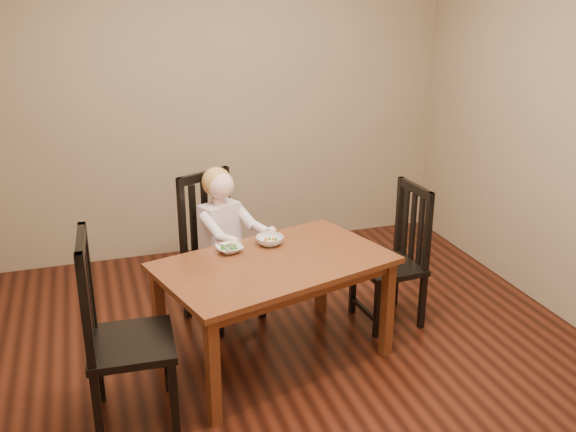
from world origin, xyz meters
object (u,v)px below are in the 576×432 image
object	(u,v)px
bowl_veg	(270,240)
chair_child	(218,251)
dining_table	(275,273)
toddler	(222,232)
bowl_peas	(230,249)
chair_left	(119,335)
chair_right	(395,258)

from	to	relation	value
bowl_veg	chair_child	bearing A→B (deg)	120.47
dining_table	toddler	bearing A→B (deg)	106.34
dining_table	bowl_peas	distance (m)	0.33
chair_child	bowl_peas	xyz separation A→B (m)	(-0.02, -0.47, 0.21)
chair_left	bowl_veg	xyz separation A→B (m)	(0.99, 0.57, 0.19)
chair_child	chair_left	size ratio (longest dim) A/B	0.96
dining_table	chair_left	xyz separation A→B (m)	(-0.95, -0.32, -0.08)
dining_table	toddler	size ratio (longest dim) A/B	2.58
chair_left	toddler	distance (m)	1.23
chair_left	bowl_peas	distance (m)	0.91
toddler	bowl_peas	xyz separation A→B (m)	(-0.04, -0.42, 0.05)
toddler	dining_table	bearing A→B (deg)	79.74
chair_left	toddler	bearing A→B (deg)	144.22
chair_left	toddler	world-z (taller)	chair_left
chair_child	chair_right	xyz separation A→B (m)	(1.15, -0.44, -0.03)
chair_child	toddler	world-z (taller)	chair_child
chair_right	bowl_veg	size ratio (longest dim) A/B	5.61
bowl_veg	toddler	bearing A→B (deg)	120.93
bowl_veg	chair_left	bearing A→B (deg)	-150.23
chair_right	dining_table	bearing A→B (deg)	101.33
dining_table	bowl_veg	bearing A→B (deg)	80.19
chair_child	bowl_peas	size ratio (longest dim) A/B	6.48
bowl_peas	bowl_veg	size ratio (longest dim) A/B	0.91
chair_child	chair_right	world-z (taller)	chair_child
toddler	bowl_veg	xyz separation A→B (m)	(0.23, -0.38, 0.06)
toddler	chair_child	bearing A→B (deg)	-90.00
chair_child	toddler	bearing A→B (deg)	90.00
chair_left	bowl_veg	distance (m)	1.16
dining_table	chair_left	size ratio (longest dim) A/B	1.42
dining_table	bowl_peas	size ratio (longest dim) A/B	9.60
chair_left	toddler	xyz separation A→B (m)	(0.76, 0.95, 0.13)
chair_left	bowl_veg	bearing A→B (deg)	122.76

